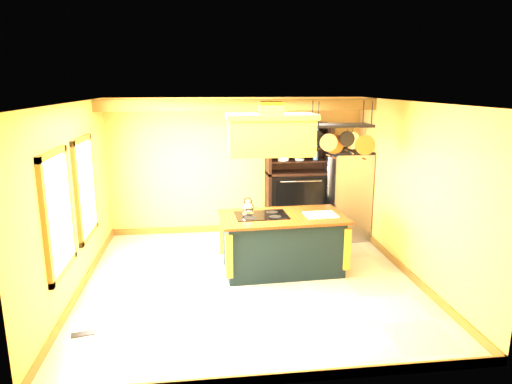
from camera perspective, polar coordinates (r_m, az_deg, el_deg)
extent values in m
plane|color=beige|center=(7.14, -0.75, -11.05)|extent=(5.00, 5.00, 0.00)
plane|color=white|center=(6.51, -0.83, 11.14)|extent=(5.00, 5.00, 0.00)
cube|color=#E6A954|center=(9.14, -2.49, 3.26)|extent=(5.00, 0.02, 2.70)
cube|color=#E6A954|center=(4.34, 2.84, -8.36)|extent=(5.00, 0.02, 2.70)
cube|color=#E6A954|center=(6.90, -21.90, -1.05)|extent=(0.02, 5.00, 2.70)
cube|color=#E6A954|center=(7.39, 18.86, 0.12)|extent=(0.02, 5.00, 2.70)
cube|color=brown|center=(8.21, -2.13, 10.83)|extent=(5.00, 0.15, 0.20)
cube|color=brown|center=(6.14, -23.51, -2.43)|extent=(0.06, 1.06, 1.56)
cube|color=white|center=(6.13, -23.29, -2.43)|extent=(0.02, 0.85, 1.34)
cube|color=brown|center=(7.45, -20.57, 0.47)|extent=(0.06, 1.06, 1.56)
cube|color=white|center=(7.44, -20.38, 0.48)|extent=(0.02, 0.85, 1.34)
cube|color=black|center=(7.39, 3.26, -6.53)|extent=(1.86, 1.07, 0.88)
cube|color=brown|center=(7.25, 3.31, -3.11)|extent=(2.02, 1.18, 0.04)
cube|color=black|center=(7.23, 0.67, -2.92)|extent=(0.85, 0.61, 0.01)
ellipsoid|color=silver|center=(7.29, -1.04, -1.92)|extent=(0.20, 0.20, 0.16)
cube|color=white|center=(7.31, 8.07, -2.83)|extent=(0.51, 0.40, 0.02)
cube|color=#C48831|center=(6.96, 1.81, 6.89)|extent=(1.27, 0.68, 0.54)
cube|color=brown|center=(6.93, 1.83, 9.42)|extent=(1.34, 0.76, 0.08)
cube|color=#C48831|center=(6.93, 1.84, 10.17)|extent=(0.35, 0.35, 0.26)
cube|color=black|center=(7.19, 10.61, 8.20)|extent=(0.91, 0.46, 0.04)
cylinder|color=black|center=(6.89, 7.83, 9.62)|extent=(0.02, 0.02, 0.37)
cylinder|color=black|center=(7.48, 13.28, 9.68)|extent=(0.02, 0.02, 0.37)
cylinder|color=black|center=(7.20, 7.54, 6.72)|extent=(0.24, 0.04, 0.24)
cylinder|color=silver|center=(7.07, 9.04, 6.14)|extent=(0.27, 0.04, 0.27)
cylinder|color=#B35B2C|center=(7.29, 9.74, 5.93)|extent=(0.31, 0.04, 0.31)
cylinder|color=black|center=(7.15, 11.32, 6.53)|extent=(0.24, 0.04, 0.24)
cylinder|color=silver|center=(7.37, 11.94, 6.31)|extent=(0.27, 0.04, 0.27)
cylinder|color=#B35B2C|center=(7.26, 13.48, 5.72)|extent=(0.31, 0.04, 0.31)
cube|color=gray|center=(9.08, 11.37, -0.34)|extent=(0.70, 0.86, 1.68)
cube|color=gray|center=(8.69, 9.63, 1.63)|extent=(0.03, 0.41, 0.91)
cube|color=gray|center=(9.10, 8.86, 2.18)|extent=(0.03, 0.41, 0.91)
cube|color=gray|center=(9.09, 9.04, -3.19)|extent=(0.03, 0.83, 0.71)
cube|color=black|center=(9.30, 11.14, -5.20)|extent=(0.67, 0.82, 0.06)
cube|color=black|center=(9.30, 4.94, 1.85)|extent=(1.25, 0.06, 2.21)
cube|color=black|center=(8.97, 1.53, 1.47)|extent=(0.06, 0.53, 2.21)
cube|color=black|center=(9.22, 8.85, 1.64)|extent=(0.06, 0.53, 2.21)
cube|color=black|center=(9.05, 5.26, 2.45)|extent=(1.25, 0.53, 0.05)
cube|color=black|center=(9.21, 5.14, -1.14)|extent=(1.13, 0.43, 1.19)
cube|color=black|center=(8.85, 5.60, -0.03)|extent=(0.97, 0.04, 0.53)
cube|color=black|center=(8.99, 5.52, -3.30)|extent=(0.97, 0.04, 0.48)
cube|color=black|center=(9.01, 5.29, 3.95)|extent=(1.13, 0.47, 0.02)
cube|color=black|center=(8.97, 5.33, 5.58)|extent=(1.13, 0.47, 0.02)
cube|color=black|center=(8.94, 5.36, 7.16)|extent=(1.13, 0.47, 0.02)
cylinder|color=white|center=(8.89, 3.43, 4.18)|extent=(0.22, 0.22, 0.07)
cylinder|color=#427DBA|center=(8.99, 7.51, 6.18)|extent=(0.10, 0.10, 0.17)
cube|color=black|center=(6.15, -20.78, -16.25)|extent=(0.30, 0.18, 0.01)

